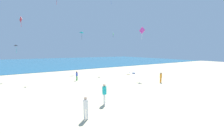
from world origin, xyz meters
TOP-DOWN VIEW (x-y plane):
  - ground_plane at (0.00, 10.00)m, footprint 120.00×120.00m
  - ocean_water at (0.00, 54.01)m, footprint 120.00×60.00m
  - beach_chair_near_camera at (7.76, 12.96)m, footprint 0.82×0.82m
  - cooler_box at (9.07, 13.02)m, footprint 0.65×0.62m
  - person_0 at (7.31, 5.33)m, footprint 0.35×0.35m
  - person_1 at (-5.24, 1.22)m, footprint 0.39×0.39m
  - person_2 at (-2.31, 12.79)m, footprint 0.39×0.39m
  - person_3 at (-3.09, 2.71)m, footprint 0.48×0.48m
  - kite_magenta at (7.29, 9.20)m, footprint 0.24×1.11m
  - kite_red at (-9.11, 23.79)m, footprint 0.45×1.11m
  - kite_teal at (1.00, 19.56)m, footprint 0.77×0.62m
  - kite_black at (-9.77, 18.04)m, footprint 0.63×0.62m
  - kite_green at (8.39, 19.48)m, footprint 0.33×0.62m

SIDE VIEW (x-z plane):
  - ground_plane at x=0.00m, z-range 0.00..0.00m
  - ocean_water at x=0.00m, z-range 0.00..0.05m
  - cooler_box at x=9.07m, z-range 0.00..0.24m
  - beach_chair_near_camera at x=7.76m, z-range -0.02..0.62m
  - person_2 at x=-2.31m, z-range 0.11..1.49m
  - person_0 at x=7.31m, z-range 0.11..1.53m
  - person_1 at x=-5.24m, z-range 0.12..1.63m
  - person_3 at x=-3.09m, z-range 0.13..1.88m
  - kite_black at x=-9.77m, z-range 4.61..5.87m
  - kite_magenta at x=7.29m, z-range 6.68..8.59m
  - kite_teal at x=1.00m, z-range 7.29..8.98m
  - kite_green at x=8.39m, z-range 7.72..8.90m
  - kite_red at x=-9.11m, z-range 9.21..11.14m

